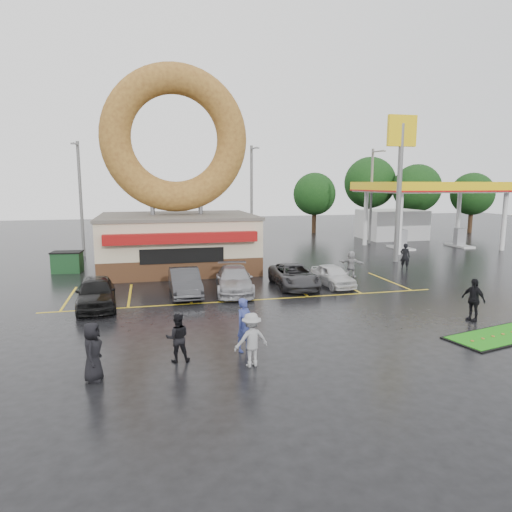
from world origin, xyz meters
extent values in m
plane|color=black|center=(0.00, 0.00, 0.00)|extent=(120.00, 120.00, 0.00)
cube|color=#472B19|center=(-3.00, 13.00, 0.60)|extent=(10.00, 8.00, 1.20)
cube|color=beige|center=(-3.00, 13.00, 2.35)|extent=(10.00, 8.00, 2.30)
cube|color=#59544C|center=(-3.00, 13.00, 3.60)|extent=(10.20, 8.20, 0.20)
cube|color=maroon|center=(-3.00, 8.70, 2.60)|extent=(9.00, 0.60, 0.60)
cylinder|color=slate|center=(-4.60, 13.00, 4.30)|extent=(0.30, 0.30, 1.20)
cylinder|color=slate|center=(-1.40, 13.00, 4.30)|extent=(0.30, 0.30, 1.20)
torus|color=brown|center=(-3.00, 13.00, 8.70)|extent=(9.60, 2.00, 9.60)
cylinder|color=silver|center=(15.00, 15.00, 2.50)|extent=(0.40, 0.40, 5.00)
cylinder|color=silver|center=(25.00, 15.00, 2.50)|extent=(0.40, 0.40, 5.00)
cylinder|color=silver|center=(15.00, 21.00, 2.50)|extent=(0.40, 0.40, 5.00)
cylinder|color=silver|center=(25.00, 21.00, 2.50)|extent=(0.40, 0.40, 5.00)
cube|color=silver|center=(20.00, 18.00, 5.25)|extent=(12.00, 8.00, 0.50)
cube|color=yellow|center=(20.00, 18.00, 5.55)|extent=(12.30, 8.30, 0.70)
cube|color=#99999E|center=(17.00, 18.00, 0.90)|extent=(0.90, 0.60, 1.60)
cube|color=#99999E|center=(23.00, 18.00, 0.90)|extent=(0.90, 0.60, 1.60)
cube|color=silver|center=(20.00, 25.00, 1.50)|extent=(6.00, 5.00, 3.00)
cylinder|color=slate|center=(13.00, 12.00, 5.00)|extent=(0.36, 0.36, 10.00)
cube|color=yellow|center=(13.00, 12.00, 9.50)|extent=(2.20, 0.30, 2.20)
cylinder|color=slate|center=(-10.00, 20.00, 4.50)|extent=(0.24, 0.24, 9.00)
cylinder|color=slate|center=(-10.00, 19.00, 8.70)|extent=(0.12, 2.00, 0.12)
cube|color=slate|center=(-10.00, 18.00, 8.65)|extent=(0.40, 0.18, 0.12)
cylinder|color=slate|center=(4.00, 21.00, 4.50)|extent=(0.24, 0.24, 9.00)
cylinder|color=slate|center=(4.00, 20.00, 8.70)|extent=(0.12, 2.00, 0.12)
cube|color=slate|center=(4.00, 19.00, 8.65)|extent=(0.40, 0.18, 0.12)
cylinder|color=slate|center=(16.00, 22.00, 4.50)|extent=(0.24, 0.24, 9.00)
cylinder|color=slate|center=(16.00, 21.00, 8.70)|extent=(0.12, 2.00, 0.12)
cube|color=slate|center=(16.00, 20.00, 8.65)|extent=(0.40, 0.18, 0.12)
cylinder|color=#332114|center=(26.00, 30.00, 1.44)|extent=(0.50, 0.50, 2.88)
sphere|color=black|center=(26.00, 30.00, 5.20)|extent=(5.60, 5.60, 5.60)
cylinder|color=#332114|center=(32.00, 28.00, 1.26)|extent=(0.50, 0.50, 2.52)
sphere|color=black|center=(32.00, 28.00, 4.55)|extent=(4.90, 4.90, 4.90)
cylinder|color=#332114|center=(22.00, 34.00, 1.62)|extent=(0.50, 0.50, 3.24)
sphere|color=black|center=(22.00, 34.00, 5.85)|extent=(6.30, 6.30, 6.30)
cylinder|color=#332114|center=(14.00, 32.00, 1.26)|extent=(0.50, 0.50, 2.52)
sphere|color=black|center=(14.00, 32.00, 4.55)|extent=(4.90, 4.90, 4.90)
imported|color=black|center=(-7.43, 3.71, 0.74)|extent=(2.09, 4.45, 1.47)
imported|color=#2F2F31|center=(-3.18, 5.16, 0.70)|extent=(1.55, 4.27, 1.40)
imported|color=#96959A|center=(-0.55, 5.25, 0.68)|extent=(2.49, 4.89, 1.36)
imported|color=#323134|center=(2.97, 5.74, 0.64)|extent=(2.34, 4.73, 1.29)
imported|color=silver|center=(5.16, 5.41, 0.61)|extent=(1.76, 3.72, 1.23)
imported|color=navy|center=(-1.81, -3.33, 0.94)|extent=(0.82, 0.76, 1.88)
imported|color=black|center=(-4.14, -3.76, 0.81)|extent=(0.81, 0.64, 1.62)
imported|color=gray|center=(-1.87, -4.70, 0.88)|extent=(1.23, 0.84, 1.75)
imported|color=black|center=(-6.67, -4.68, 0.89)|extent=(0.68, 0.94, 1.79)
imported|color=black|center=(8.39, -2.10, 0.91)|extent=(0.74, 1.15, 1.83)
imported|color=#9D9C9F|center=(7.34, 7.64, 0.82)|extent=(1.51, 1.30, 1.64)
imported|color=black|center=(11.96, 9.07, 0.89)|extent=(0.77, 0.75, 1.78)
cube|color=#1A4321|center=(-10.18, 13.26, 0.65)|extent=(1.92, 1.39, 1.30)
cube|color=black|center=(7.88, -4.20, 0.02)|extent=(4.47, 2.70, 0.05)
cube|color=#208215|center=(7.88, -4.20, 0.05)|extent=(4.25, 2.47, 0.03)
camera|label=1|loc=(-4.95, -18.26, 5.81)|focal=32.00mm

